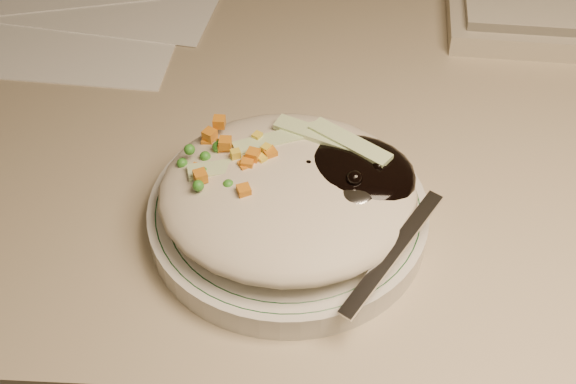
{
  "coord_description": "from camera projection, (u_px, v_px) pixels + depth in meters",
  "views": [
    {
      "loc": [
        -0.06,
        0.76,
        1.2
      ],
      "look_at": [
        -0.09,
        1.18,
        0.78
      ],
      "focal_mm": 50.0,
      "sensor_mm": 36.0,
      "label": 1
    }
  ],
  "objects": [
    {
      "name": "plate_rim",
      "position": [
        288.0,
        207.0,
        0.61
      ],
      "size": [
        0.2,
        0.2,
        0.0
      ],
      "color": "#144723",
      "rests_on": "plate"
    },
    {
      "name": "plate",
      "position": [
        288.0,
        216.0,
        0.62
      ],
      "size": [
        0.21,
        0.21,
        0.02
      ],
      "primitive_type": "cylinder",
      "color": "silver",
      "rests_on": "desk"
    },
    {
      "name": "meal",
      "position": [
        294.0,
        188.0,
        0.59
      ],
      "size": [
        0.21,
        0.19,
        0.05
      ],
      "color": "#BFB39B",
      "rests_on": "plate"
    },
    {
      "name": "desk",
      "position": [
        373.0,
        213.0,
        0.91
      ],
      "size": [
        1.4,
        0.7,
        0.74
      ],
      "color": "tan",
      "rests_on": "ground"
    }
  ]
}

